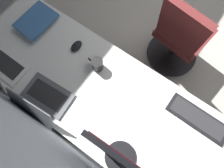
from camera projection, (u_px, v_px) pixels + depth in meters
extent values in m
plane|color=#B2ADA3|center=(205.00, 8.00, 2.47)|extent=(5.30, 5.30, 0.00)
cube|color=white|center=(108.00, 100.00, 1.37)|extent=(2.21, 0.74, 0.03)
cylinder|color=silver|center=(43.00, 26.00, 1.98)|extent=(0.05, 0.05, 0.70)
cube|color=white|center=(90.00, 100.00, 1.75)|extent=(0.40, 0.50, 0.69)
cube|color=silver|center=(106.00, 78.00, 1.81)|extent=(0.37, 0.01, 0.61)
cylinder|color=black|center=(120.00, 157.00, 1.23)|extent=(0.20, 0.20, 0.01)
cylinder|color=black|center=(121.00, 158.00, 1.18)|extent=(0.04, 0.04, 0.10)
cube|color=black|center=(122.00, 160.00, 1.00)|extent=(0.46, 0.04, 0.28)
cube|color=#330F14|center=(124.00, 157.00, 1.00)|extent=(0.42, 0.02, 0.25)
cube|color=white|center=(7.00, 65.00, 1.43)|extent=(0.31, 0.19, 0.01)
cube|color=#262628|center=(6.00, 65.00, 1.42)|extent=(0.25, 0.12, 0.00)
cube|color=#595B60|center=(48.00, 95.00, 1.36)|extent=(0.35, 0.23, 0.01)
cube|color=#262628|center=(47.00, 95.00, 1.35)|extent=(0.28, 0.15, 0.00)
cube|color=#595B60|center=(30.00, 109.00, 1.23)|extent=(0.34, 0.10, 0.18)
cube|color=black|center=(30.00, 109.00, 1.23)|extent=(0.31, 0.09, 0.15)
cube|color=black|center=(197.00, 118.00, 1.31)|extent=(0.42, 0.14, 0.02)
cube|color=#2D2D30|center=(198.00, 118.00, 1.30)|extent=(0.38, 0.12, 0.00)
ellipsoid|color=black|center=(76.00, 46.00, 1.46)|extent=(0.06, 0.10, 0.03)
cube|color=gold|center=(36.00, 21.00, 1.53)|extent=(0.19, 0.22, 0.03)
cube|color=#38669E|center=(36.00, 20.00, 1.50)|extent=(0.23, 0.30, 0.02)
cylinder|color=black|center=(97.00, 64.00, 1.38)|extent=(0.08, 0.08, 0.10)
torus|color=black|center=(91.00, 60.00, 1.39)|extent=(0.06, 0.01, 0.06)
cube|color=maroon|center=(184.00, 33.00, 1.83)|extent=(0.49, 0.48, 0.07)
cube|color=maroon|center=(181.00, 30.00, 1.51)|extent=(0.41, 0.18, 0.50)
cylinder|color=black|center=(177.00, 44.00, 2.04)|extent=(0.05, 0.05, 0.37)
cylinder|color=black|center=(171.00, 53.00, 2.23)|extent=(0.56, 0.56, 0.03)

